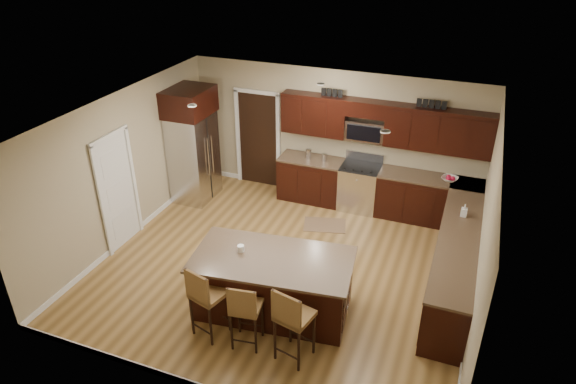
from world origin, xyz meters
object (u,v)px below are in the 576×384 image
at_px(range, 360,187).
at_px(island, 273,286).
at_px(stool_left, 205,295).
at_px(stool_right, 292,317).
at_px(refrigerator, 193,144).
at_px(stool_mid, 245,309).

height_order(range, island, range).
bearing_deg(island, stool_left, -134.44).
relative_size(island, stool_right, 2.10).
bearing_deg(stool_left, stool_right, 15.95).
xyz_separation_m(range, island, (-0.45, -3.46, -0.04)).
bearing_deg(stool_left, refrigerator, 138.12).
bearing_deg(refrigerator, stool_mid, -51.49).
bearing_deg(range, refrigerator, -166.74).
bearing_deg(stool_left, island, 68.78).
bearing_deg(stool_left, range, 91.81).
xyz_separation_m(range, stool_right, (0.17, -4.30, 0.26)).
height_order(stool_mid, refrigerator, refrigerator).
bearing_deg(island, stool_right, -60.98).
bearing_deg(refrigerator, stool_right, -45.45).
height_order(island, stool_right, stool_right).
bearing_deg(stool_right, refrigerator, 147.53).
distance_m(island, stool_mid, 0.87).
bearing_deg(stool_mid, range, 75.00).
bearing_deg(refrigerator, range, 13.26).
distance_m(island, stool_left, 1.10).
relative_size(stool_mid, refrigerator, 0.45).
xyz_separation_m(stool_right, refrigerator, (-3.47, 3.53, 0.48)).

